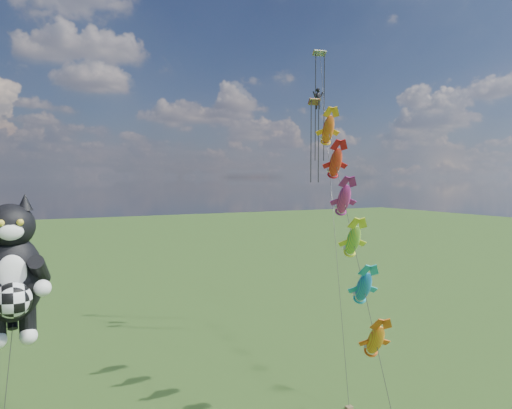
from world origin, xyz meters
name	(u,v)px	position (x,y,z in m)	size (l,w,h in m)	color
cat_kite_rig	(11,269)	(-0.84, 2.68, 9.55)	(2.99, 4.35, 12.58)	brown
fish_windsock_rig	(349,220)	(16.05, 2.63, 10.86)	(5.81, 14.96, 19.38)	brown
parafoil_rig	(318,104)	(23.05, 15.77, 19.46)	(9.00, 15.66, 24.65)	brown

